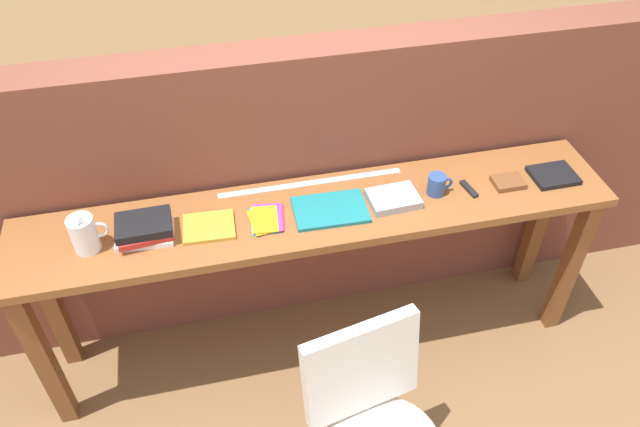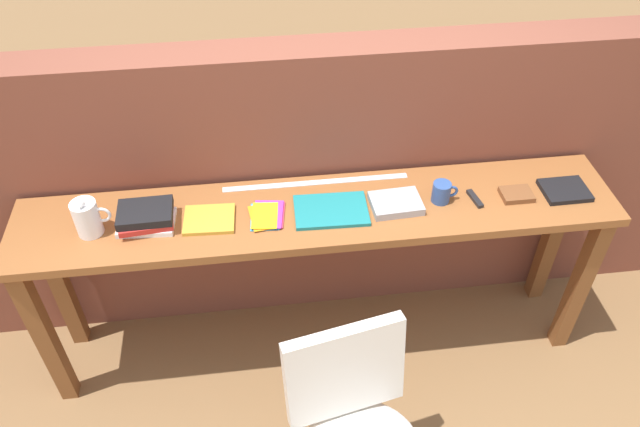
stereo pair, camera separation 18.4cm
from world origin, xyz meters
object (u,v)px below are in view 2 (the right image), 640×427
(multitool_folded, at_px, (475,199))
(book_repair_rightmost, at_px, (565,190))
(magazine_cycling, at_px, (209,219))
(pitcher_white, at_px, (87,218))
(chair_white_moulded, at_px, (355,425))
(leather_journal_brown, at_px, (517,194))
(mug, at_px, (442,192))
(pamphlet_pile_colourful, at_px, (266,216))
(book_open_centre, at_px, (331,210))
(book_stack_leftmost, at_px, (146,217))

(multitool_folded, xyz_separation_m, book_repair_rightmost, (0.39, 0.00, 0.00))
(magazine_cycling, bearing_deg, pitcher_white, -176.12)
(magazine_cycling, bearing_deg, chair_white_moulded, -54.82)
(leather_journal_brown, relative_size, book_repair_rightmost, 0.68)
(mug, xyz_separation_m, leather_journal_brown, (0.32, -0.02, -0.03))
(pamphlet_pile_colourful, distance_m, multitool_folded, 0.87)
(chair_white_moulded, relative_size, book_open_centre, 2.98)
(multitool_folded, height_order, leather_journal_brown, leather_journal_brown)
(book_open_centre, bearing_deg, multitool_folded, 1.56)
(magazine_cycling, relative_size, book_repair_rightmost, 1.06)
(pamphlet_pile_colourful, bearing_deg, book_open_centre, -0.61)
(multitool_folded, bearing_deg, book_open_centre, 179.82)
(book_stack_leftmost, distance_m, book_open_centre, 0.74)
(pitcher_white, distance_m, magazine_cycling, 0.47)
(pamphlet_pile_colourful, height_order, book_repair_rightmost, book_repair_rightmost)
(book_repair_rightmost, bearing_deg, pitcher_white, 179.41)
(mug, relative_size, leather_journal_brown, 0.85)
(magazine_cycling, distance_m, pamphlet_pile_colourful, 0.23)
(pitcher_white, relative_size, pamphlet_pile_colourful, 0.99)
(book_stack_leftmost, bearing_deg, pamphlet_pile_colourful, -1.50)
(leather_journal_brown, distance_m, book_repair_rightmost, 0.21)
(book_stack_leftmost, distance_m, pamphlet_pile_colourful, 0.48)
(chair_white_moulded, relative_size, magazine_cycling, 4.41)
(pitcher_white, bearing_deg, book_open_centre, 0.03)
(pamphlet_pile_colourful, relative_size, book_open_centre, 0.62)
(magazine_cycling, distance_m, mug, 0.96)
(book_stack_leftmost, bearing_deg, book_repair_rightmost, -0.52)
(book_stack_leftmost, distance_m, magazine_cycling, 0.25)
(mug, bearing_deg, book_stack_leftmost, 179.95)
(multitool_folded, bearing_deg, mug, 173.56)
(book_stack_leftmost, xyz_separation_m, book_open_centre, (0.74, -0.02, -0.03))
(leather_journal_brown, bearing_deg, book_open_centre, 179.87)
(book_stack_leftmost, bearing_deg, leather_journal_brown, -0.63)
(magazine_cycling, height_order, multitool_folded, same)
(leather_journal_brown, bearing_deg, book_repair_rightmost, 0.29)
(pitcher_white, distance_m, book_open_centre, 0.96)
(book_stack_leftmost, bearing_deg, magazine_cycling, -1.78)
(mug, height_order, leather_journal_brown, mug)
(multitool_folded, distance_m, book_repair_rightmost, 0.39)
(magazine_cycling, height_order, book_repair_rightmost, book_repair_rightmost)
(book_open_centre, height_order, book_repair_rightmost, book_repair_rightmost)
(magazine_cycling, bearing_deg, book_stack_leftmost, -178.91)
(pamphlet_pile_colourful, distance_m, book_repair_rightmost, 1.26)
(pamphlet_pile_colourful, xyz_separation_m, multitool_folded, (0.87, -0.00, 0.00))
(chair_white_moulded, bearing_deg, book_stack_leftmost, 133.38)
(book_stack_leftmost, bearing_deg, multitool_folded, -0.73)
(book_open_centre, bearing_deg, book_repair_rightmost, 1.71)
(chair_white_moulded, relative_size, book_stack_leftmost, 3.86)
(book_open_centre, height_order, mug, mug)
(chair_white_moulded, xyz_separation_m, leather_journal_brown, (0.80, 0.75, 0.37))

